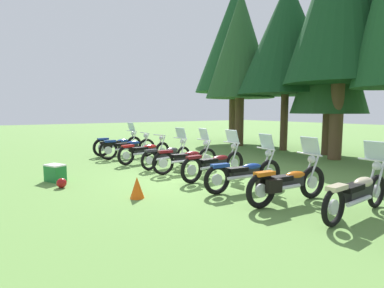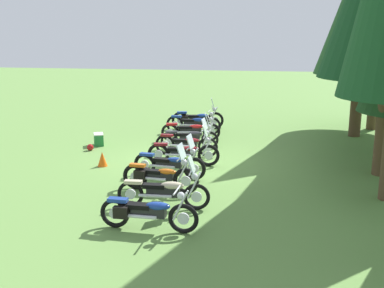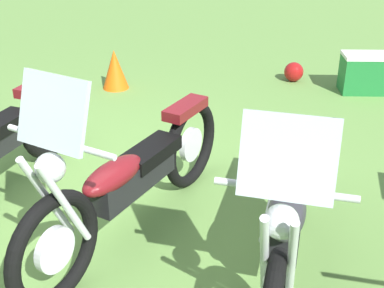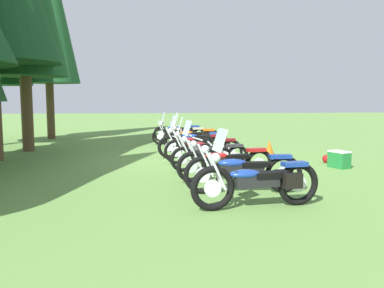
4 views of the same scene
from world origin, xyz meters
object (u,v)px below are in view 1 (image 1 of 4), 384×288
object	(u,v)px
motorcycle_0	(118,144)
traffic_cone	(137,188)
dropped_helmet	(62,183)
motorcycle_6	(246,172)
motorcycle_1	(128,147)
motorcycle_2	(145,151)
pine_tree_0	(234,42)
pine_tree_2	(287,38)
motorcycle_3	(168,154)
pine_tree_1	(241,45)
motorcycle_4	(187,158)
motorcycle_7	(287,182)
motorcycle_8	(358,191)
picnic_cooler	(55,173)
pine_tree_3	(331,51)
motorcycle_5	(215,163)

from	to	relation	value
motorcycle_0	traffic_cone	world-z (taller)	motorcycle_0
traffic_cone	dropped_helmet	world-z (taller)	traffic_cone
motorcycle_6	traffic_cone	bearing A→B (deg)	167.27
motorcycle_1	motorcycle_2	bearing A→B (deg)	-83.56
motorcycle_1	pine_tree_0	distance (m)	9.84
pine_tree_2	traffic_cone	world-z (taller)	pine_tree_2
pine_tree_0	pine_tree_2	size ratio (longest dim) A/B	1.12
motorcycle_3	pine_tree_1	world-z (taller)	pine_tree_1
motorcycle_2	pine_tree_1	distance (m)	8.53
motorcycle_4	pine_tree_0	distance (m)	11.06
motorcycle_2	dropped_helmet	bearing A→B (deg)	-158.45
motorcycle_7	traffic_cone	size ratio (longest dim) A/B	4.56
motorcycle_4	motorcycle_2	bearing A→B (deg)	100.85
motorcycle_8	pine_tree_2	world-z (taller)	pine_tree_2
motorcycle_7	picnic_cooler	distance (m)	6.07
pine_tree_2	pine_tree_3	world-z (taller)	pine_tree_2
pine_tree_0	pine_tree_2	world-z (taller)	pine_tree_0
motorcycle_2	dropped_helmet	xyz separation A→B (m)	(2.28, -3.39, -0.32)
motorcycle_5	motorcycle_4	bearing A→B (deg)	91.73
motorcycle_6	dropped_helmet	size ratio (longest dim) A/B	9.25
dropped_helmet	pine_tree_2	bearing A→B (deg)	99.39
motorcycle_3	motorcycle_7	xyz separation A→B (m)	(4.96, 0.03, 0.01)
picnic_cooler	motorcycle_3	bearing A→B (deg)	91.76
motorcycle_3	motorcycle_6	distance (m)	3.71
motorcycle_3	motorcycle_6	world-z (taller)	motorcycle_6
motorcycle_0	motorcycle_5	size ratio (longest dim) A/B	0.99
pine_tree_3	picnic_cooler	world-z (taller)	pine_tree_3
motorcycle_8	picnic_cooler	distance (m)	7.33
motorcycle_2	motorcycle_1	bearing A→B (deg)	83.23
motorcycle_7	motorcycle_0	bearing A→B (deg)	98.33
motorcycle_3	picnic_cooler	bearing A→B (deg)	170.55
motorcycle_1	motorcycle_4	size ratio (longest dim) A/B	1.05
pine_tree_2	motorcycle_4	bearing A→B (deg)	-74.83
motorcycle_5	motorcycle_8	world-z (taller)	motorcycle_5
motorcycle_0	motorcycle_1	world-z (taller)	motorcycle_0
motorcycle_7	pine_tree_0	world-z (taller)	pine_tree_0
motorcycle_7	pine_tree_1	size ratio (longest dim) A/B	0.27
pine_tree_1	dropped_helmet	bearing A→B (deg)	-66.49
motorcycle_2	pine_tree_2	distance (m)	8.70
motorcycle_4	pine_tree_3	size ratio (longest dim) A/B	0.32
motorcycle_7	pine_tree_1	world-z (taller)	pine_tree_1
dropped_helmet	pine_tree_3	bearing A→B (deg)	88.24
pine_tree_2	traffic_cone	bearing A→B (deg)	-68.68
motorcycle_0	motorcycle_2	xyz separation A→B (m)	(2.43, 0.17, -0.04)
traffic_cone	motorcycle_2	bearing A→B (deg)	152.41
motorcycle_4	dropped_helmet	bearing A→B (deg)	-177.88
motorcycle_6	traffic_cone	size ratio (longest dim) A/B	4.73
motorcycle_2	motorcycle_5	bearing A→B (deg)	-95.54
pine_tree_3	motorcycle_2	bearing A→B (deg)	-109.36
motorcycle_1	motorcycle_6	distance (m)	6.36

